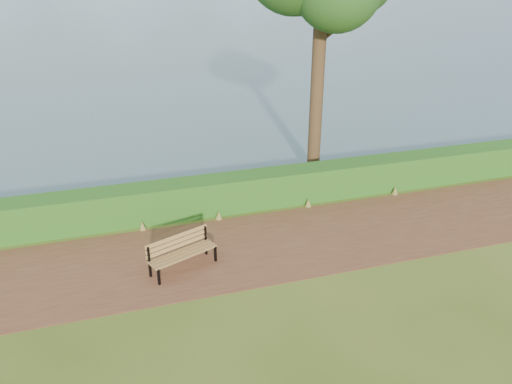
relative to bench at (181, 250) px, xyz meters
name	(u,v)px	position (x,y,z in m)	size (l,w,h in m)	color
ground	(280,250)	(2.49, 0.07, -0.47)	(140.00, 140.00, 0.00)	#414F16
path	(276,244)	(2.49, 0.37, -0.47)	(40.00, 3.40, 0.01)	#5A2E1F
hedge	(251,190)	(2.49, 2.67, 0.03)	(32.00, 0.85, 1.00)	#204A15
bench	(181,250)	(0.00, 0.00, 0.00)	(1.69, 1.05, 0.82)	black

